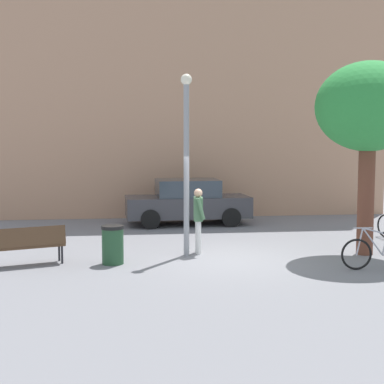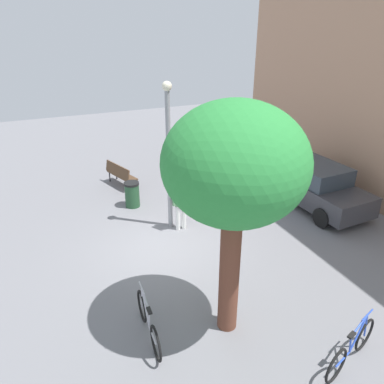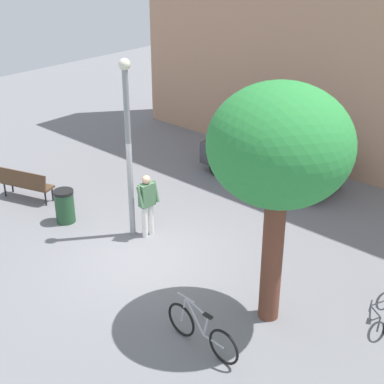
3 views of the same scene
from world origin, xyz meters
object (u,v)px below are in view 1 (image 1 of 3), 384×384
at_px(person_by_lamppost, 198,216).
at_px(park_bench, 30,243).
at_px(lamppost, 186,153).
at_px(bicycle_silver, 380,253).
at_px(parked_car_charcoal, 188,202).
at_px(plaza_tree, 368,109).
at_px(trash_bin, 113,245).

xyz_separation_m(person_by_lamppost, park_bench, (-4.06, -0.95, -0.42)).
xyz_separation_m(lamppost, bicycle_silver, (4.16, -2.04, -2.21)).
distance_m(person_by_lamppost, bicycle_silver, 4.49).
relative_size(park_bench, bicycle_silver, 0.92).
height_order(bicycle_silver, parked_car_charcoal, parked_car_charcoal).
distance_m(lamppost, plaza_tree, 4.67).
bearing_deg(park_bench, parked_car_charcoal, 53.60).
bearing_deg(lamppost, parked_car_charcoal, 83.34).
xyz_separation_m(lamppost, trash_bin, (-1.83, -0.75, -2.14)).
bearing_deg(parked_car_charcoal, park_bench, -126.40).
relative_size(lamppost, parked_car_charcoal, 1.06).
height_order(park_bench, plaza_tree, plaza_tree).
bearing_deg(park_bench, lamppost, 10.94).
bearing_deg(trash_bin, parked_car_charcoal, 67.64).
height_order(lamppost, trash_bin, lamppost).
relative_size(lamppost, person_by_lamppost, 2.71).
distance_m(park_bench, trash_bin, 1.90).
distance_m(parked_car_charcoal, trash_bin, 6.39).
bearing_deg(park_bench, person_by_lamppost, 13.17).
bearing_deg(lamppost, plaza_tree, -4.97).
xyz_separation_m(park_bench, plaza_tree, (8.25, 0.33, 3.13)).
height_order(person_by_lamppost, parked_car_charcoal, person_by_lamppost).
bearing_deg(parked_car_charcoal, trash_bin, -112.36).
bearing_deg(trash_bin, lamppost, 22.39).
bearing_deg(trash_bin, person_by_lamppost, 24.46).
distance_m(person_by_lamppost, park_bench, 4.19).
distance_m(bicycle_silver, parked_car_charcoal, 8.03).
bearing_deg(plaza_tree, person_by_lamppost, 171.55).
relative_size(lamppost, park_bench, 2.71).
relative_size(plaza_tree, trash_bin, 5.34).
height_order(park_bench, bicycle_silver, bicycle_silver).
height_order(parked_car_charcoal, trash_bin, parked_car_charcoal).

